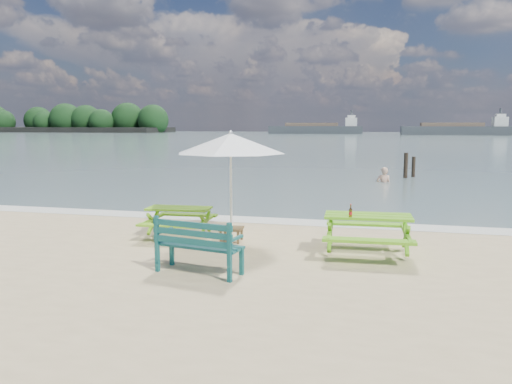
% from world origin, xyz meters
% --- Properties ---
extents(sea, '(300.00, 300.00, 0.00)m').
position_xyz_m(sea, '(0.00, 85.00, 0.00)').
color(sea, slate).
rests_on(sea, ground).
extents(foam_strip, '(22.00, 0.90, 0.01)m').
position_xyz_m(foam_strip, '(0.00, 4.60, 0.01)').
color(foam_strip, silver).
rests_on(foam_strip, ground).
extents(island_headland, '(90.00, 22.00, 7.60)m').
position_xyz_m(island_headland, '(-110.00, 140.00, 3.26)').
color(island_headland, black).
rests_on(island_headland, ground).
extents(picnic_table_left, '(1.54, 1.69, 0.69)m').
position_xyz_m(picnic_table_left, '(-1.69, 2.23, 0.33)').
color(picnic_table_left, '#6BAD1A').
rests_on(picnic_table_left, ground).
extents(picnic_table_right, '(1.78, 1.96, 0.81)m').
position_xyz_m(picnic_table_right, '(2.58, 1.64, 0.39)').
color(picnic_table_right, '#5EA919').
rests_on(picnic_table_right, ground).
extents(park_bench, '(1.62, 0.81, 0.96)m').
position_xyz_m(park_bench, '(-0.25, -0.34, 0.30)').
color(park_bench, '#104646').
rests_on(park_bench, ground).
extents(side_table, '(0.51, 0.51, 0.32)m').
position_xyz_m(side_table, '(-0.39, 2.08, 0.16)').
color(side_table, brown).
rests_on(side_table, ground).
extents(patio_umbrella, '(2.57, 2.57, 2.40)m').
position_xyz_m(patio_umbrella, '(-0.39, 2.08, 2.18)').
color(patio_umbrella, silver).
rests_on(patio_umbrella, ground).
extents(beer_bottle, '(0.06, 0.06, 0.25)m').
position_xyz_m(beer_bottle, '(2.25, 1.32, 0.89)').
color(beer_bottle, '#985B16').
rests_on(beer_bottle, picnic_table_right).
extents(swimmer, '(0.67, 0.46, 1.78)m').
position_xyz_m(swimmer, '(2.98, 14.77, -0.21)').
color(swimmer, tan).
rests_on(swimmer, ground).
extents(mooring_pilings, '(0.59, 0.79, 1.43)m').
position_xyz_m(mooring_pilings, '(4.17, 17.05, 0.47)').
color(mooring_pilings, black).
rests_on(mooring_pilings, ground).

